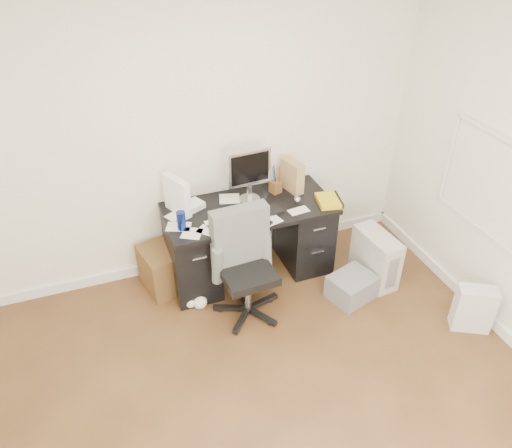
{
  "coord_description": "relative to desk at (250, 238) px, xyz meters",
  "views": [
    {
      "loc": [
        -0.94,
        -1.87,
        3.12
      ],
      "look_at": [
        0.2,
        1.2,
        0.88
      ],
      "focal_mm": 35.0,
      "sensor_mm": 36.0,
      "label": 1
    }
  ],
  "objects": [
    {
      "name": "pc_tower",
      "position": [
        1.06,
        -0.49,
        -0.15
      ],
      "size": [
        0.27,
        0.52,
        0.5
      ],
      "primitive_type": "cube",
      "rotation": [
        0.0,
        0.0,
        0.1
      ],
      "color": "#A9A499",
      "rests_on": "ground"
    },
    {
      "name": "computer_mouse",
      "position": [
        0.42,
        -0.09,
        0.38
      ],
      "size": [
        0.08,
        0.08,
        0.06
      ],
      "primitive_type": "sphere",
      "rotation": [
        0.0,
        0.0,
        0.18
      ],
      "color": "#B9B9BD",
      "rests_on": "desk"
    },
    {
      "name": "pen_cup",
      "position": [
        0.31,
        0.15,
        0.49
      ],
      "size": [
        0.14,
        0.14,
        0.27
      ],
      "primitive_type": null,
      "rotation": [
        0.0,
        0.0,
        0.35
      ],
      "color": "#523417",
      "rests_on": "desk"
    },
    {
      "name": "lcd_monitor",
      "position": [
        0.04,
        0.1,
        0.6
      ],
      "size": [
        0.41,
        0.25,
        0.5
      ],
      "primitive_type": null,
      "rotation": [
        0.0,
        0.0,
        0.06
      ],
      "color": "#B9B9BD",
      "rests_on": "desk"
    },
    {
      "name": "room_shell",
      "position": [
        -0.27,
        -1.62,
        1.26
      ],
      "size": [
        4.02,
        4.02,
        2.71
      ],
      "color": "silver",
      "rests_on": "ground"
    },
    {
      "name": "white_binder",
      "position": [
        -0.61,
        0.13,
        0.52
      ],
      "size": [
        0.25,
        0.32,
        0.34
      ],
      "primitive_type": "cube",
      "rotation": [
        0.0,
        0.0,
        0.44
      ],
      "color": "white",
      "rests_on": "desk"
    },
    {
      "name": "office_chair",
      "position": [
        -0.2,
        -0.51,
        0.09
      ],
      "size": [
        0.59,
        0.59,
        0.98
      ],
      "primitive_type": null,
      "rotation": [
        0.0,
        0.0,
        0.06
      ],
      "color": "#575A57",
      "rests_on": "ground"
    },
    {
      "name": "desk",
      "position": [
        0.0,
        0.0,
        0.0
      ],
      "size": [
        1.5,
        0.7,
        0.75
      ],
      "color": "black",
      "rests_on": "ground"
    },
    {
      "name": "yellow_book",
      "position": [
        0.69,
        -0.19,
        0.37
      ],
      "size": [
        0.24,
        0.28,
        0.04
      ],
      "primitive_type": "cube",
      "rotation": [
        0.0,
        0.0,
        -0.19
      ],
      "color": "gold",
      "rests_on": "desk"
    },
    {
      "name": "loose_papers",
      "position": [
        -0.2,
        -0.05,
        0.35
      ],
      "size": [
        1.1,
        0.6,
        0.0
      ],
      "primitive_type": null,
      "color": "white",
      "rests_on": "desk"
    },
    {
      "name": "ground",
      "position": [
        -0.3,
        -1.65,
        -0.4
      ],
      "size": [
        4.0,
        4.0,
        0.0
      ],
      "primitive_type": "plane",
      "color": "#452C16",
      "rests_on": "ground"
    },
    {
      "name": "paper_remote",
      "position": [
        0.05,
        -0.26,
        0.36
      ],
      "size": [
        0.3,
        0.27,
        0.02
      ],
      "primitive_type": null,
      "rotation": [
        0.0,
        0.0,
        0.26
      ],
      "color": "white",
      "rests_on": "desk"
    },
    {
      "name": "magazine_file",
      "position": [
        0.47,
        0.14,
        0.5
      ],
      "size": [
        0.18,
        0.27,
        0.29
      ],
      "primitive_type": "cube",
      "rotation": [
        0.0,
        0.0,
        0.24
      ],
      "color": "#987A49",
      "rests_on": "desk"
    },
    {
      "name": "shopping_bag",
      "position": [
        1.5,
        -1.33,
        -0.19
      ],
      "size": [
        0.38,
        0.34,
        0.42
      ],
      "primitive_type": "cube",
      "rotation": [
        0.0,
        0.0,
        -0.5
      ],
      "color": "silver",
      "rests_on": "ground"
    },
    {
      "name": "travel_mug",
      "position": [
        -0.64,
        -0.13,
        0.43
      ],
      "size": [
        0.09,
        0.09,
        0.16
      ],
      "primitive_type": "cylinder",
      "rotation": [
        0.0,
        0.0,
        -0.24
      ],
      "color": "navy",
      "rests_on": "desk"
    },
    {
      "name": "keyboard",
      "position": [
        0.02,
        -0.14,
        0.36
      ],
      "size": [
        0.45,
        0.17,
        0.03
      ],
      "primitive_type": "cube",
      "rotation": [
        0.0,
        0.0,
        0.03
      ],
      "color": "black",
      "rests_on": "desk"
    },
    {
      "name": "desk_printer",
      "position": [
        0.75,
        -0.65,
        -0.29
      ],
      "size": [
        0.46,
        0.42,
        0.23
      ],
      "primitive_type": "cube",
      "rotation": [
        0.0,
        0.0,
        0.3
      ],
      "color": "slate",
      "rests_on": "ground"
    },
    {
      "name": "wicker_basket",
      "position": [
        -0.78,
        0.09,
        -0.19
      ],
      "size": [
        0.5,
        0.5,
        0.42
      ],
      "primitive_type": "cube",
      "rotation": [
        0.0,
        0.0,
        0.22
      ],
      "color": "#4C2C16",
      "rests_on": "ground"
    }
  ]
}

